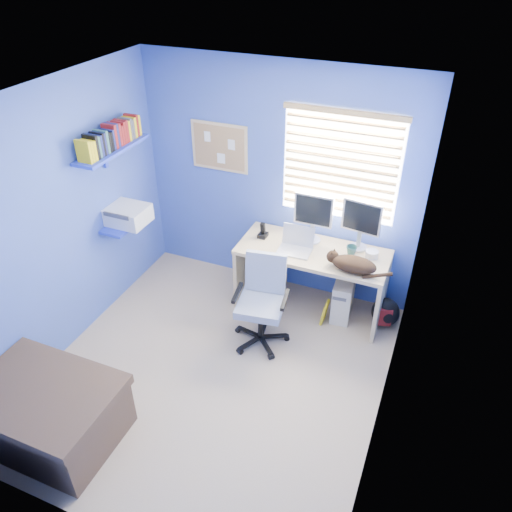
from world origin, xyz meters
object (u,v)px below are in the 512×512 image
at_px(desk, 311,280).
at_px(cat, 354,265).
at_px(laptop, 295,242).
at_px(tower_pc, 343,297).
at_px(office_chair, 262,312).

bearing_deg(desk, cat, -23.49).
distance_m(laptop, cat, 0.64).
bearing_deg(desk, tower_pc, 5.87).
height_order(laptop, tower_pc, laptop).
xyz_separation_m(desk, office_chair, (-0.30, -0.65, -0.03)).
bearing_deg(tower_pc, office_chair, -138.51).
relative_size(desk, tower_pc, 3.40).
bearing_deg(tower_pc, cat, -71.05).
distance_m(cat, office_chair, 1.00).
relative_size(cat, tower_pc, 0.95).
xyz_separation_m(laptop, tower_pc, (0.53, 0.12, -0.62)).
xyz_separation_m(desk, laptop, (-0.17, -0.09, 0.48)).
bearing_deg(office_chair, laptop, 77.21).
bearing_deg(cat, tower_pc, 123.63).
xyz_separation_m(desk, cat, (0.46, -0.20, 0.45)).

